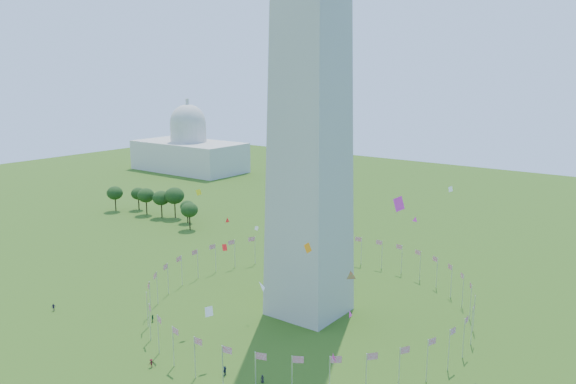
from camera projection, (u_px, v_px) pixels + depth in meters
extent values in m
cylinder|color=silver|center=(464.00, 338.00, 119.40)|extent=(0.24, 0.24, 9.00)
cylinder|color=silver|center=(472.00, 326.00, 125.21)|extent=(0.24, 0.24, 9.00)
cylinder|color=silver|center=(474.00, 314.00, 131.55)|extent=(0.24, 0.24, 9.00)
cylinder|color=silver|center=(471.00, 302.00, 138.23)|extent=(0.24, 0.24, 9.00)
cylinder|color=silver|center=(463.00, 291.00, 145.04)|extent=(0.24, 0.24, 9.00)
cylinder|color=silver|center=(451.00, 282.00, 151.79)|extent=(0.24, 0.24, 9.00)
cylinder|color=silver|center=(437.00, 273.00, 158.26)|extent=(0.24, 0.24, 9.00)
cylinder|color=silver|center=(420.00, 266.00, 164.26)|extent=(0.24, 0.24, 9.00)
cylinder|color=silver|center=(402.00, 260.00, 169.61)|extent=(0.24, 0.24, 9.00)
cylinder|color=silver|center=(382.00, 255.00, 174.14)|extent=(0.24, 0.24, 9.00)
cylinder|color=silver|center=(361.00, 251.00, 177.71)|extent=(0.24, 0.24, 9.00)
cylinder|color=silver|center=(340.00, 249.00, 180.23)|extent=(0.24, 0.24, 9.00)
cylinder|color=silver|center=(319.00, 247.00, 181.60)|extent=(0.24, 0.24, 9.00)
cylinder|color=silver|center=(297.00, 247.00, 181.79)|extent=(0.24, 0.24, 9.00)
cylinder|color=silver|center=(276.00, 248.00, 180.80)|extent=(0.24, 0.24, 9.00)
cylinder|color=silver|center=(255.00, 250.00, 178.65)|extent=(0.24, 0.24, 9.00)
cylinder|color=silver|center=(235.00, 253.00, 175.41)|extent=(0.24, 0.24, 9.00)
cylinder|color=silver|center=(216.00, 258.00, 171.18)|extent=(0.24, 0.24, 9.00)
cylinder|color=silver|center=(198.00, 264.00, 166.08)|extent=(0.24, 0.24, 9.00)
cylinder|color=silver|center=(182.00, 271.00, 160.27)|extent=(0.24, 0.24, 9.00)
cylinder|color=silver|center=(168.00, 279.00, 153.94)|extent=(0.24, 0.24, 9.00)
cylinder|color=silver|center=(157.00, 288.00, 147.26)|extent=(0.24, 0.24, 9.00)
cylinder|color=silver|center=(150.00, 298.00, 140.44)|extent=(0.24, 0.24, 9.00)
cylinder|color=silver|center=(147.00, 310.00, 133.69)|extent=(0.24, 0.24, 9.00)
cylinder|color=silver|center=(150.00, 322.00, 127.22)|extent=(0.24, 0.24, 9.00)
cylinder|color=silver|center=(158.00, 334.00, 121.22)|extent=(0.24, 0.24, 9.00)
cylinder|color=silver|center=(173.00, 346.00, 115.87)|extent=(0.24, 0.24, 9.00)
cylinder|color=silver|center=(195.00, 357.00, 111.34)|extent=(0.24, 0.24, 9.00)
cylinder|color=silver|center=(223.00, 367.00, 107.77)|extent=(0.24, 0.24, 9.00)
cylinder|color=silver|center=(256.00, 374.00, 105.25)|extent=(0.24, 0.24, 9.00)
cylinder|color=silver|center=(292.00, 378.00, 103.88)|extent=(0.24, 0.24, 9.00)
cylinder|color=silver|center=(330.00, 379.00, 103.69)|extent=(0.24, 0.24, 9.00)
cylinder|color=silver|center=(366.00, 376.00, 104.68)|extent=(0.24, 0.24, 9.00)
cylinder|color=silver|center=(399.00, 370.00, 106.83)|extent=(0.24, 0.24, 9.00)
cylinder|color=silver|center=(427.00, 361.00, 110.07)|extent=(0.24, 0.24, 9.00)
cylinder|color=silver|center=(449.00, 350.00, 114.30)|extent=(0.24, 0.24, 9.00)
imported|color=#194022|center=(153.00, 318.00, 137.58)|extent=(1.10, 1.06, 1.79)
imported|color=#1B2241|center=(225.00, 371.00, 113.22)|extent=(1.21, 1.92, 1.92)
imported|color=#521218|center=(151.00, 363.00, 116.28)|extent=(1.07, 1.33, 1.81)
imported|color=#2E194C|center=(53.00, 307.00, 143.72)|extent=(1.21, 1.37, 1.99)
imported|color=black|center=(262.00, 379.00, 110.47)|extent=(0.96, 0.88, 1.63)
plane|color=white|center=(262.00, 287.00, 107.54)|extent=(1.64, 2.73, 2.34)
plane|color=#CC2699|center=(399.00, 204.00, 64.90)|extent=(1.84, 0.66, 1.94)
plane|color=yellow|center=(199.00, 192.00, 133.87)|extent=(0.49, 1.71, 1.76)
plane|color=red|center=(227.00, 221.00, 151.21)|extent=(0.12, 1.73, 1.73)
plane|color=white|center=(256.00, 228.00, 139.84)|extent=(1.23, 0.29, 1.26)
plane|color=orange|center=(308.00, 248.00, 107.56)|extent=(1.78, 1.23, 2.07)
plane|color=white|center=(451.00, 189.00, 104.99)|extent=(0.30, 1.24, 1.27)
plane|color=#CC2699|center=(350.00, 315.00, 104.31)|extent=(0.49, 1.35, 1.37)
plane|color=white|center=(209.00, 312.00, 115.73)|extent=(2.21, 0.56, 2.23)
plane|color=red|center=(225.00, 247.00, 163.11)|extent=(0.94, 1.96, 1.94)
plane|color=#CC2699|center=(415.00, 220.00, 96.68)|extent=(1.02, 0.48, 0.97)
plane|color=green|center=(351.00, 276.00, 110.48)|extent=(1.88, 1.77, 1.66)
plane|color=#CC2699|center=(334.00, 358.00, 95.29)|extent=(1.58, 1.48, 2.11)
ellipsoid|color=#234717|center=(115.00, 199.00, 247.05)|extent=(6.92, 6.92, 10.81)
ellipsoid|color=#234717|center=(138.00, 199.00, 249.41)|extent=(6.27, 6.27, 9.80)
ellipsoid|color=#234717|center=(146.00, 202.00, 240.73)|extent=(7.20, 7.20, 11.26)
ellipsoid|color=#234717|center=(161.00, 204.00, 235.87)|extent=(7.18, 7.18, 11.21)
ellipsoid|color=#234717|center=(175.00, 203.00, 234.90)|extent=(8.16, 8.16, 12.76)
ellipsoid|color=#234717|center=(187.00, 212.00, 227.81)|extent=(5.77, 5.77, 9.01)
ellipsoid|color=#234717|center=(190.00, 216.00, 217.70)|extent=(6.70, 6.70, 10.47)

